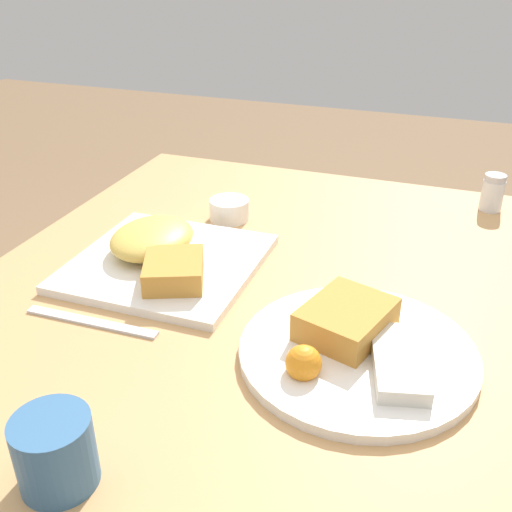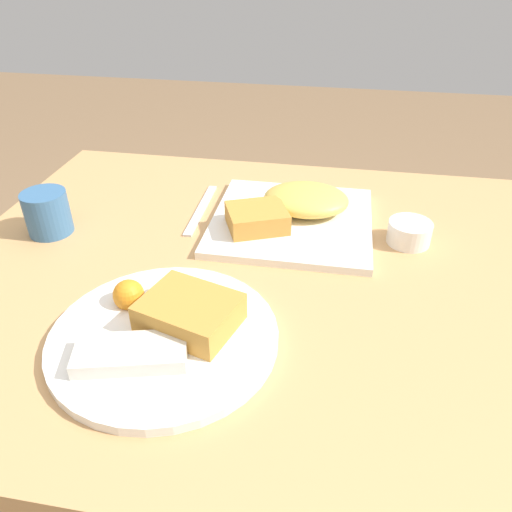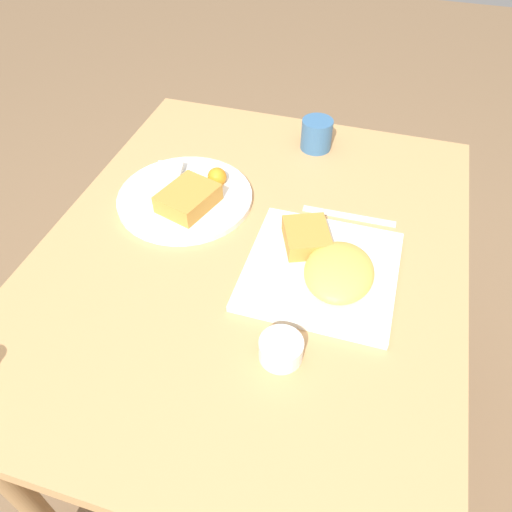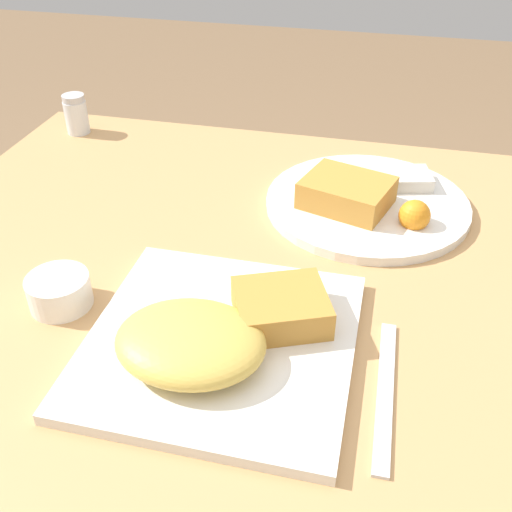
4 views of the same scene
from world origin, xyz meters
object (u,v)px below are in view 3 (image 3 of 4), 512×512
Objects in this scene: plate_oval_far at (186,196)px; coffee_mug at (317,134)px; sauce_ramekin at (281,349)px; butter_knife at (349,216)px; plate_square_near at (326,266)px.

plate_oval_far is 0.37m from coffee_mug.
sauce_ramekin is 0.63m from coffee_mug.
butter_knife is 0.28m from coffee_mug.
sauce_ramekin is 0.39m from butter_knife.
coffee_mug reaches higher than butter_knife.
plate_square_near is at bearing -9.41° from sauce_ramekin.
coffee_mug is at bearing 14.37° from plate_square_near.
sauce_ramekin is 0.37× the size of butter_knife.
sauce_ramekin is (-0.20, 0.03, -0.00)m from plate_square_near.
butter_knife is at bearing -152.66° from coffee_mug.
plate_square_near is at bearing 83.53° from butter_knife.
plate_square_near reaches higher than sauce_ramekin.
sauce_ramekin is at bearing 81.45° from butter_knife.
coffee_mug reaches higher than plate_oval_far.
coffee_mug reaches higher than plate_square_near.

